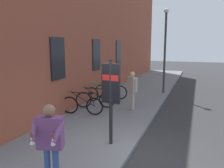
% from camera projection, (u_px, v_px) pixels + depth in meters
% --- Properties ---
extents(ground, '(60.00, 60.00, 0.00)m').
position_uv_depth(ground, '(184.00, 105.00, 11.17)').
color(ground, '#2D2D30').
extents(sidewalk_pavement, '(24.00, 3.50, 0.12)m').
position_uv_depth(sidewalk_pavement, '(139.00, 92.00, 13.97)').
color(sidewalk_pavement, slate).
rests_on(sidewalk_pavement, ground).
extents(station_facade, '(22.00, 0.65, 9.97)m').
position_uv_depth(station_facade, '(114.00, 12.00, 14.76)').
color(station_facade, brown).
rests_on(station_facade, ground).
extents(bicycle_beside_lamp, '(0.50, 1.75, 0.97)m').
position_uv_depth(bicycle_beside_lamp, '(82.00, 105.00, 9.24)').
color(bicycle_beside_lamp, black).
rests_on(bicycle_beside_lamp, sidewalk_pavement).
extents(bicycle_by_door, '(0.70, 1.69, 0.97)m').
position_uv_depth(bicycle_by_door, '(95.00, 99.00, 10.20)').
color(bicycle_by_door, black).
rests_on(bicycle_by_door, sidewalk_pavement).
extents(bicycle_far_end, '(0.48, 1.77, 0.97)m').
position_uv_depth(bicycle_far_end, '(102.00, 95.00, 11.16)').
color(bicycle_far_end, black).
rests_on(bicycle_far_end, sidewalk_pavement).
extents(bicycle_mid_rack, '(0.48, 1.77, 0.97)m').
position_uv_depth(bicycle_mid_rack, '(111.00, 91.00, 11.95)').
color(bicycle_mid_rack, black).
rests_on(bicycle_mid_rack, sidewalk_pavement).
extents(transit_info_sign, '(0.15, 0.56, 2.40)m').
position_uv_depth(transit_info_sign, '(111.00, 89.00, 6.28)').
color(transit_info_sign, black).
rests_on(transit_info_sign, sidewalk_pavement).
extents(pedestrian_crossing_street, '(0.49, 0.52, 1.67)m').
position_uv_depth(pedestrian_crossing_street, '(132.00, 86.00, 9.84)').
color(pedestrian_crossing_street, '#B2A599').
rests_on(pedestrian_crossing_street, sidewalk_pavement).
extents(tourist_with_hotdogs, '(0.67, 0.67, 1.71)m').
position_uv_depth(tourist_with_hotdogs, '(50.00, 138.00, 4.34)').
color(tourist_with_hotdogs, '#334C8C').
rests_on(tourist_with_hotdogs, sidewalk_pavement).
extents(street_lamp, '(0.28, 0.28, 4.80)m').
position_uv_depth(street_lamp, '(165.00, 43.00, 12.90)').
color(street_lamp, '#333338').
rests_on(street_lamp, sidewalk_pavement).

